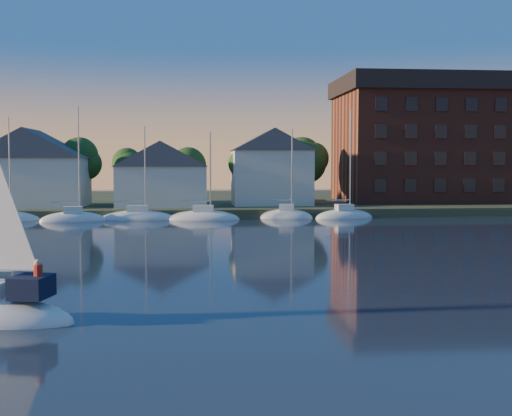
{
  "coord_description": "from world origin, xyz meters",
  "views": [
    {
      "loc": [
        -2.11,
        -23.97,
        6.58
      ],
      "look_at": [
        2.4,
        22.0,
        3.24
      ],
      "focal_mm": 45.0,
      "sensor_mm": 36.0,
      "label": 1
    }
  ],
  "objects": [
    {
      "name": "shoreline_land",
      "position": [
        0.0,
        75.0,
        0.0
      ],
      "size": [
        160.0,
        50.0,
        2.0
      ],
      "primitive_type": "cube",
      "color": "#303921",
      "rests_on": "ground"
    },
    {
      "name": "condo_block",
      "position": [
        34.0,
        64.95,
        9.79
      ],
      "size": [
        31.0,
        17.0,
        17.4
      ],
      "color": "brown",
      "rests_on": "shoreline_land"
    },
    {
      "name": "moored_fleet",
      "position": [
        -12.0,
        49.0,
        0.1
      ],
      "size": [
        63.5,
        2.4,
        12.05
      ],
      "color": "silver",
      "rests_on": "ground"
    },
    {
      "name": "ground",
      "position": [
        0.0,
        0.0,
        0.0
      ],
      "size": [
        260.0,
        260.0,
        0.0
      ],
      "primitive_type": "plane",
      "color": "black",
      "rests_on": "ground"
    },
    {
      "name": "wooden_dock",
      "position": [
        0.0,
        52.0,
        0.0
      ],
      "size": [
        120.0,
        3.0,
        1.0
      ],
      "primitive_type": "cube",
      "color": "brown",
      "rests_on": "ground"
    },
    {
      "name": "tree_line",
      "position": [
        2.0,
        63.0,
        7.18
      ],
      "size": [
        93.4,
        5.4,
        8.9
      ],
      "color": "#362718",
      "rests_on": "shoreline_land"
    },
    {
      "name": "clubhouse_east",
      "position": [
        8.0,
        59.0,
        6.0
      ],
      "size": [
        10.5,
        8.4,
        9.8
      ],
      "color": "silver",
      "rests_on": "shoreline_land"
    },
    {
      "name": "clubhouse_centre",
      "position": [
        -6.0,
        57.0,
        5.13
      ],
      "size": [
        11.55,
        8.4,
        8.08
      ],
      "color": "silver",
      "rests_on": "shoreline_land"
    },
    {
      "name": "clubhouse_west",
      "position": [
        -22.0,
        58.0,
        5.93
      ],
      "size": [
        13.65,
        9.45,
        9.64
      ],
      "color": "silver",
      "rests_on": "shoreline_land"
    }
  ]
}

